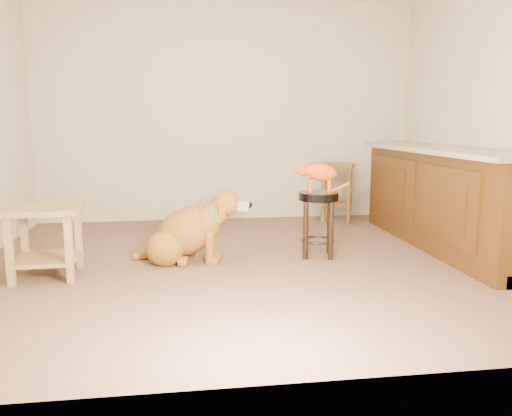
{
  "coord_description": "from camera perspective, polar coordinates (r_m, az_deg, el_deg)",
  "views": [
    {
      "loc": [
        -0.49,
        -4.06,
        1.17
      ],
      "look_at": [
        0.09,
        0.11,
        0.45
      ],
      "focal_mm": 35.0,
      "sensor_mm": 36.0,
      "label": 1
    }
  ],
  "objects": [
    {
      "name": "floor",
      "position": [
        4.25,
        -0.94,
        -6.26
      ],
      "size": [
        4.5,
        4.0,
        0.01
      ],
      "primitive_type": "cube",
      "color": "brown",
      "rests_on": "ground"
    },
    {
      "name": "room_shell",
      "position": [
        4.12,
        -1.01,
        16.77
      ],
      "size": [
        4.54,
        4.04,
        2.62
      ],
      "color": "#B8AE94",
      "rests_on": "ground"
    },
    {
      "name": "cabinet_run",
      "position": [
        5.05,
        21.09,
        0.74
      ],
      "size": [
        0.7,
        2.56,
        0.94
      ],
      "color": "#44270C",
      "rests_on": "ground"
    },
    {
      "name": "padded_stool",
      "position": [
        4.4,
        7.11,
        -0.35
      ],
      "size": [
        0.35,
        0.35,
        0.57
      ],
      "rotation": [
        0.0,
        0.0,
        -0.22
      ],
      "color": "black",
      "rests_on": "ground"
    },
    {
      "name": "wood_stool",
      "position": [
        6.08,
        9.23,
        1.89
      ],
      "size": [
        0.48,
        0.48,
        0.69
      ],
      "rotation": [
        0.0,
        0.0,
        -0.38
      ],
      "color": "brown",
      "rests_on": "ground"
    },
    {
      "name": "side_table",
      "position": [
        4.11,
        -22.96,
        -2.38
      ],
      "size": [
        0.55,
        0.55,
        0.55
      ],
      "rotation": [
        0.0,
        0.0,
        0.04
      ],
      "color": "olive",
      "rests_on": "ground"
    },
    {
      "name": "golden_retriever",
      "position": [
        4.26,
        -7.85,
        -2.89
      ],
      "size": [
        1.02,
        0.57,
        0.66
      ],
      "rotation": [
        0.0,
        0.0,
        -0.22
      ],
      "color": "brown",
      "rests_on": "ground"
    },
    {
      "name": "tabby_kitten",
      "position": [
        4.35,
        7.06,
        3.96
      ],
      "size": [
        0.49,
        0.2,
        0.3
      ],
      "rotation": [
        0.0,
        0.0,
        -0.22
      ],
      "color": "#A94410",
      "rests_on": "padded_stool"
    }
  ]
}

